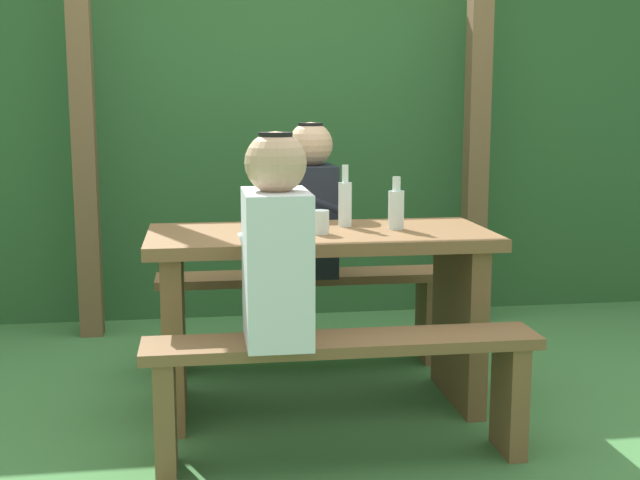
% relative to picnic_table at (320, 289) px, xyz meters
% --- Properties ---
extents(ground_plane, '(12.00, 12.00, 0.00)m').
position_rel_picnic_table_xyz_m(ground_plane, '(0.00, 0.00, -0.51)').
color(ground_plane, '#427A40').
extents(hedge_backdrop, '(6.40, 0.80, 1.97)m').
position_rel_picnic_table_xyz_m(hedge_backdrop, '(0.00, 1.96, 0.48)').
color(hedge_backdrop, '#2A572C').
rests_on(hedge_backdrop, ground_plane).
extents(pergola_post_left, '(0.12, 0.12, 2.28)m').
position_rel_picnic_table_xyz_m(pergola_post_left, '(-1.09, 1.27, 0.63)').
color(pergola_post_left, brown).
rests_on(pergola_post_left, ground_plane).
extents(pergola_post_right, '(0.12, 0.12, 2.28)m').
position_rel_picnic_table_xyz_m(pergola_post_right, '(1.09, 1.27, 0.63)').
color(pergola_post_right, brown).
rests_on(pergola_post_right, ground_plane).
extents(picnic_table, '(1.40, 0.64, 0.75)m').
position_rel_picnic_table_xyz_m(picnic_table, '(0.00, 0.00, 0.00)').
color(picnic_table, brown).
rests_on(picnic_table, ground_plane).
extents(bench_near, '(1.40, 0.24, 0.46)m').
position_rel_picnic_table_xyz_m(bench_near, '(0.00, -0.56, -0.18)').
color(bench_near, brown).
rests_on(bench_near, ground_plane).
extents(bench_far, '(1.40, 0.24, 0.46)m').
position_rel_picnic_table_xyz_m(bench_far, '(0.00, 0.56, -0.18)').
color(bench_far, brown).
rests_on(bench_far, ground_plane).
extents(person_white_shirt, '(0.25, 0.35, 0.72)m').
position_rel_picnic_table_xyz_m(person_white_shirt, '(-0.23, -0.56, 0.28)').
color(person_white_shirt, silver).
rests_on(person_white_shirt, bench_near).
extents(person_black_coat, '(0.25, 0.35, 0.72)m').
position_rel_picnic_table_xyz_m(person_black_coat, '(0.04, 0.56, 0.28)').
color(person_black_coat, black).
rests_on(person_black_coat, bench_far).
extents(drinking_glass, '(0.08, 0.08, 0.10)m').
position_rel_picnic_table_xyz_m(drinking_glass, '(-0.01, -0.07, 0.29)').
color(drinking_glass, silver).
rests_on(drinking_glass, picnic_table).
extents(bottle_left, '(0.06, 0.06, 0.26)m').
position_rel_picnic_table_xyz_m(bottle_left, '(0.12, 0.12, 0.35)').
color(bottle_left, silver).
rests_on(bottle_left, picnic_table).
extents(bottle_right, '(0.07, 0.07, 0.22)m').
position_rel_picnic_table_xyz_m(bottle_right, '(0.32, 0.01, 0.33)').
color(bottle_right, silver).
rests_on(bottle_right, picnic_table).
extents(cell_phone, '(0.10, 0.15, 0.01)m').
position_rel_picnic_table_xyz_m(cell_phone, '(-0.09, 0.06, 0.25)').
color(cell_phone, black).
rests_on(cell_phone, picnic_table).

